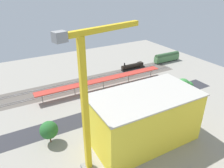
# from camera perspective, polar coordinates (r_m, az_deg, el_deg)

# --- Properties ---
(ground_plane) EXTENTS (153.20, 153.20, 0.00)m
(ground_plane) POSITION_cam_1_polar(r_m,az_deg,el_deg) (90.48, 0.93, -4.65)
(ground_plane) COLOR gray
(ground_plane) RESTS_ON ground
(rail_bed) EXTENTS (96.04, 16.91, 0.01)m
(rail_bed) POSITION_cam_1_polar(r_m,az_deg,el_deg) (108.12, -5.18, 0.68)
(rail_bed) COLOR #5B544C
(rail_bed) RESTS_ON ground
(street_asphalt) EXTENTS (95.91, 10.98, 0.01)m
(street_asphalt) POSITION_cam_1_polar(r_m,az_deg,el_deg) (86.46, 2.83, -6.28)
(street_asphalt) COLOR #2D2D33
(street_asphalt) RESTS_ON ground
(track_rails) EXTENTS (95.73, 10.48, 0.12)m
(track_rails) POSITION_cam_1_polar(r_m,az_deg,el_deg) (108.04, -5.19, 0.77)
(track_rails) COLOR #9E9EA8
(track_rails) RESTS_ON ground
(platform_canopy_near) EXTENTS (63.98, 5.65, 4.51)m
(platform_canopy_near) POSITION_cam_1_polar(r_m,az_deg,el_deg) (99.77, -2.41, 1.21)
(platform_canopy_near) COLOR #B73328
(platform_canopy_near) RESTS_ON ground
(locomotive) EXTENTS (15.15, 2.86, 4.87)m
(locomotive) POSITION_cam_1_polar(r_m,az_deg,el_deg) (123.05, 5.85, 4.78)
(locomotive) COLOR black
(locomotive) RESTS_ON ground
(passenger_coach) EXTENTS (18.24, 3.40, 5.87)m
(passenger_coach) POSITION_cam_1_polar(r_m,az_deg,el_deg) (138.51, 14.71, 7.12)
(passenger_coach) COLOR black
(passenger_coach) RESTS_ON ground
(parked_car_0) EXTENTS (4.79, 2.06, 1.70)m
(parked_car_0) POSITION_cam_1_polar(r_m,az_deg,el_deg) (104.26, 14.77, -0.68)
(parked_car_0) COLOR black
(parked_car_0) RESTS_ON ground
(parked_car_1) EXTENTS (4.44, 1.85, 1.70)m
(parked_car_1) POSITION_cam_1_polar(r_m,az_deg,el_deg) (98.56, 11.48, -1.96)
(parked_car_1) COLOR black
(parked_car_1) RESTS_ON ground
(parked_car_2) EXTENTS (4.26, 1.84, 1.73)m
(parked_car_2) POSITION_cam_1_polar(r_m,az_deg,el_deg) (94.20, 8.07, -3.05)
(parked_car_2) COLOR black
(parked_car_2) RESTS_ON ground
(parked_car_3) EXTENTS (4.07, 1.76, 1.79)m
(parked_car_3) POSITION_cam_1_polar(r_m,az_deg,el_deg) (90.43, 4.16, -4.15)
(parked_car_3) COLOR black
(parked_car_3) RESTS_ON ground
(construction_building) EXTENTS (32.77, 18.02, 16.11)m
(construction_building) POSITION_cam_1_polar(r_m,az_deg,el_deg) (66.71, 8.69, -9.23)
(construction_building) COLOR yellow
(construction_building) RESTS_ON ground
(construction_roof_slab) EXTENTS (33.38, 18.63, 0.40)m
(construction_roof_slab) POSITION_cam_1_polar(r_m,az_deg,el_deg) (62.33, 9.19, -3.02)
(construction_roof_slab) COLOR #B7B2A8
(construction_roof_slab) RESTS_ON construction_building
(tower_crane) EXTENTS (22.26, 6.52, 38.23)m
(tower_crane) POSITION_cam_1_polar(r_m,az_deg,el_deg) (49.00, -6.35, -4.03)
(tower_crane) COLOR gray
(tower_crane) RESTS_ON ground
(box_truck_0) EXTENTS (8.89, 2.70, 3.26)m
(box_truck_0) POSITION_cam_1_polar(r_m,az_deg,el_deg) (78.08, 0.12, -8.81)
(box_truck_0) COLOR black
(box_truck_0) RESTS_ON ground
(box_truck_1) EXTENTS (10.06, 2.34, 3.30)m
(box_truck_1) POSITION_cam_1_polar(r_m,az_deg,el_deg) (83.13, 6.36, -6.54)
(box_truck_1) COLOR black
(box_truck_1) RESTS_ON ground
(box_truck_2) EXTENTS (9.06, 3.19, 3.37)m
(box_truck_2) POSITION_cam_1_polar(r_m,az_deg,el_deg) (75.18, -3.18, -10.37)
(box_truck_2) COLOR black
(box_truck_2) RESTS_ON ground
(street_tree_0) EXTENTS (4.38, 4.38, 6.62)m
(street_tree_0) POSITION_cam_1_polar(r_m,az_deg,el_deg) (99.29, 20.07, -0.51)
(street_tree_0) COLOR brown
(street_tree_0) RESTS_ON ground
(street_tree_1) EXTENTS (5.70, 5.70, 7.55)m
(street_tree_1) POSITION_cam_1_polar(r_m,az_deg,el_deg) (69.67, -16.80, -11.90)
(street_tree_1) COLOR brown
(street_tree_1) RESTS_ON ground
(street_tree_2) EXTENTS (6.30, 6.30, 8.69)m
(street_tree_2) POSITION_cam_1_polar(r_m,az_deg,el_deg) (96.25, 18.67, -0.40)
(street_tree_2) COLOR brown
(street_tree_2) RESTS_ON ground
(traffic_light) EXTENTS (0.50, 0.36, 6.70)m
(traffic_light) POSITION_cam_1_polar(r_m,az_deg,el_deg) (83.43, 7.22, -4.22)
(traffic_light) COLOR #333333
(traffic_light) RESTS_ON ground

